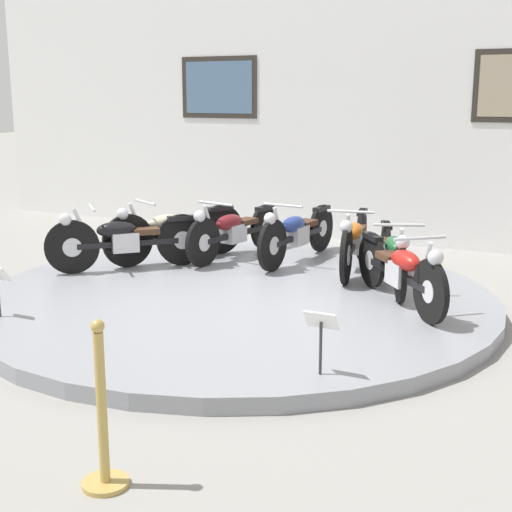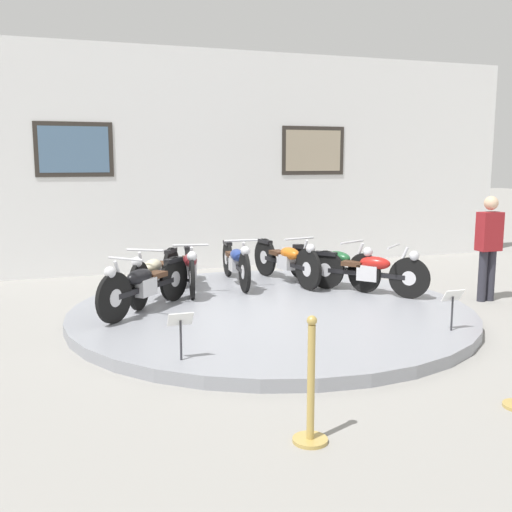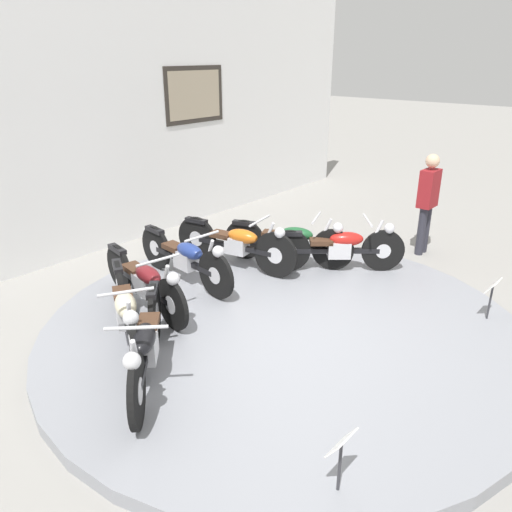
% 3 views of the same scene
% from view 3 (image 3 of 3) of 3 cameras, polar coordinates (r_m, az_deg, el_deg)
% --- Properties ---
extents(ground_plane, '(60.00, 60.00, 0.00)m').
position_cam_3_polar(ground_plane, '(6.01, 3.07, -8.74)').
color(ground_plane, gray).
extents(display_platform, '(5.59, 5.59, 0.14)m').
position_cam_3_polar(display_platform, '(5.98, 3.09, -8.15)').
color(display_platform, gray).
rests_on(display_platform, ground_plane).
extents(back_wall, '(14.00, 0.22, 4.31)m').
position_cam_3_polar(back_wall, '(8.33, -20.09, 14.53)').
color(back_wall, white).
rests_on(back_wall, ground_plane).
extents(motorcycle_black, '(1.45, 1.46, 0.80)m').
position_cam_3_polar(motorcycle_black, '(4.91, -12.49, -9.76)').
color(motorcycle_black, black).
rests_on(motorcycle_black, display_platform).
extents(motorcycle_cream, '(1.05, 1.78, 0.81)m').
position_cam_3_polar(motorcycle_cream, '(5.53, -14.66, -6.04)').
color(motorcycle_cream, black).
rests_on(motorcycle_cream, display_platform).
extents(motorcycle_maroon, '(0.54, 1.95, 0.79)m').
position_cam_3_polar(motorcycle_maroon, '(6.21, -12.58, -2.77)').
color(motorcycle_maroon, black).
rests_on(motorcycle_maroon, display_platform).
extents(motorcycle_blue, '(0.54, 1.99, 0.80)m').
position_cam_3_polar(motorcycle_blue, '(6.81, -8.05, -0.09)').
color(motorcycle_blue, black).
rests_on(motorcycle_blue, display_platform).
extents(motorcycle_orange, '(0.56, 1.99, 0.81)m').
position_cam_3_polar(motorcycle_orange, '(7.22, -2.19, 1.53)').
color(motorcycle_orange, black).
rests_on(motorcycle_orange, display_platform).
extents(motorcycle_green, '(0.81, 1.84, 0.78)m').
position_cam_3_polar(motorcycle_green, '(7.38, 3.93, 1.79)').
color(motorcycle_green, black).
rests_on(motorcycle_green, display_platform).
extents(motorcycle_red, '(1.33, 1.52, 0.78)m').
position_cam_3_polar(motorcycle_red, '(7.24, 9.50, 1.11)').
color(motorcycle_red, black).
rests_on(motorcycle_red, display_platform).
extents(info_placard_front_left, '(0.26, 0.11, 0.51)m').
position_cam_3_polar(info_placard_front_left, '(3.80, 9.69, -21.02)').
color(info_placard_front_left, '#333338').
rests_on(info_placard_front_left, display_platform).
extents(info_placard_front_centre, '(0.26, 0.11, 0.51)m').
position_cam_3_polar(info_placard_front_centre, '(6.46, 25.38, -3.61)').
color(info_placard_front_centre, '#333338').
rests_on(info_placard_front_centre, display_platform).
extents(visitor_standing, '(0.36, 0.22, 1.64)m').
position_cam_3_polar(visitor_standing, '(8.46, 19.02, 6.20)').
color(visitor_standing, '#2D2D38').
rests_on(visitor_standing, ground_plane).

